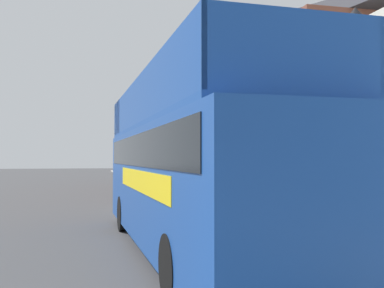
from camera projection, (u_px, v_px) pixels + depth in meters
ground_plane at (65, 201)px, 22.59m from camera, size 144.00×144.00×0.00m
sidewalk at (215, 203)px, 21.30m from camera, size 3.76×108.00×0.14m
brick_terrace_rear at (257, 105)px, 29.19m from camera, size 6.00×24.84×11.23m
tour_bus at (187, 173)px, 10.52m from camera, size 2.75×11.52×4.00m
parked_car_ahead_of_bus at (159, 193)px, 18.76m from camera, size 1.92×4.22×1.60m
lamp_post_nearest at (356, 90)px, 7.69m from camera, size 0.35×0.35×4.66m
lamp_post_second at (228, 126)px, 14.97m from camera, size 0.35×0.35×4.53m
lamp_post_third at (184, 137)px, 22.24m from camera, size 0.35×0.35×4.45m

